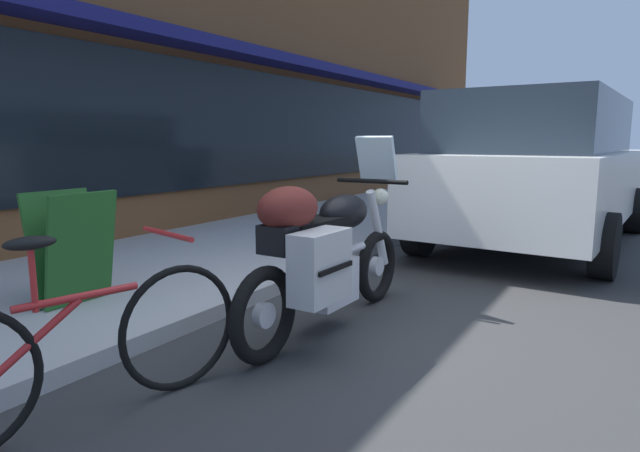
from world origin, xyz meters
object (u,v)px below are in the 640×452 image
at_px(parked_bicycle, 81,348).
at_px(parked_minivan, 541,169).
at_px(touring_motorcycle, 324,251).
at_px(sandwich_board_sign, 72,247).

xyz_separation_m(parked_bicycle, parked_minivan, (5.93, -1.07, 0.61)).
bearing_deg(parked_bicycle, parked_minivan, -10.27).
relative_size(touring_motorcycle, parked_minivan, 0.42).
bearing_deg(touring_motorcycle, sandwich_board_sign, 110.55).
bearing_deg(touring_motorcycle, parked_minivan, -9.37).
distance_m(touring_motorcycle, parked_minivan, 4.37).
bearing_deg(parked_minivan, sandwich_board_sign, 153.21).
height_order(touring_motorcycle, sandwich_board_sign, touring_motorcycle).
height_order(touring_motorcycle, parked_minivan, parked_minivan).
xyz_separation_m(touring_motorcycle, sandwich_board_sign, (-0.67, 1.80, -0.05)).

